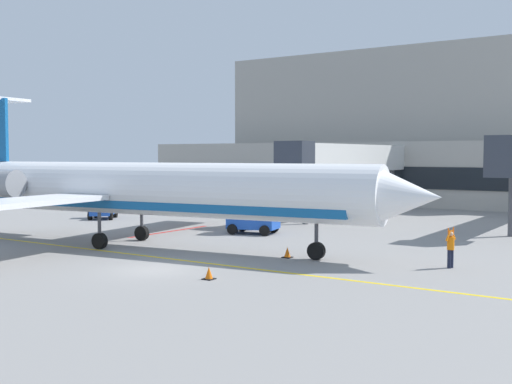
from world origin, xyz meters
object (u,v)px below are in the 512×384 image
baggage_tug (104,207)px  marshaller (451,248)px  regional_jet (132,189)px  pushback_tractor (249,219)px  belt_loader (205,197)px

baggage_tug → marshaller: 31.93m
regional_jet → baggage_tug: size_ratio=10.31×
regional_jet → marshaller: bearing=9.0°
pushback_tractor → baggage_tug: bearing=174.0°
baggage_tug → marshaller: baggage_tug is taller
regional_jet → pushback_tractor: regional_jet is taller
pushback_tractor → marshaller: size_ratio=1.88×
belt_loader → regional_jet: bearing=-60.9°
baggage_tug → belt_loader: size_ratio=0.85×
baggage_tug → belt_loader: belt_loader is taller
belt_loader → baggage_tug: bearing=-89.5°
baggage_tug → belt_loader: (-0.12, 13.84, 0.04)m
baggage_tug → belt_loader: bearing=90.5°
belt_loader → marshaller: belt_loader is taller
pushback_tractor → belt_loader: (-15.91, 15.49, -0.03)m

